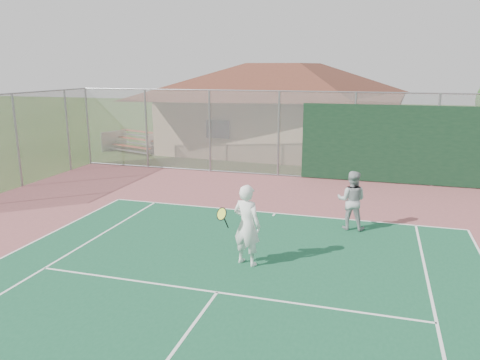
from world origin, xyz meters
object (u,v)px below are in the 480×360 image
(clubhouse, at_px, (284,99))
(player_white_front, at_px, (247,226))
(bleachers, at_px, (135,141))
(player_grey_back, at_px, (352,201))

(clubhouse, height_order, player_white_front, clubhouse)
(bleachers, height_order, player_grey_back, player_grey_back)
(clubhouse, xyz_separation_m, player_grey_back, (4.37, -12.17, -1.97))
(bleachers, relative_size, player_white_front, 1.75)
(player_white_front, bearing_deg, bleachers, -35.17)
(bleachers, distance_m, player_white_front, 16.08)
(bleachers, distance_m, player_grey_back, 15.32)
(player_white_front, xyz_separation_m, player_grey_back, (2.14, 3.15, -0.12))
(clubhouse, bearing_deg, player_grey_back, -66.49)
(clubhouse, relative_size, bleachers, 4.05)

